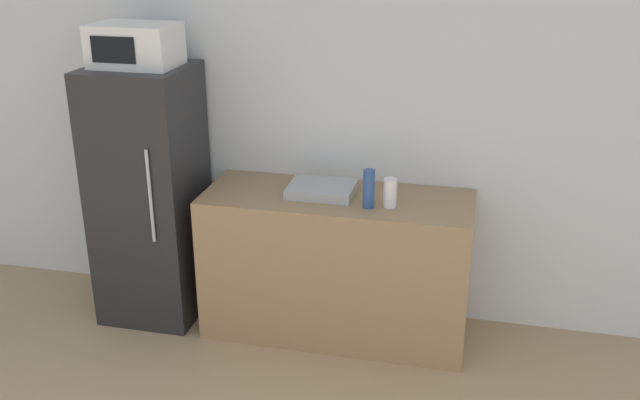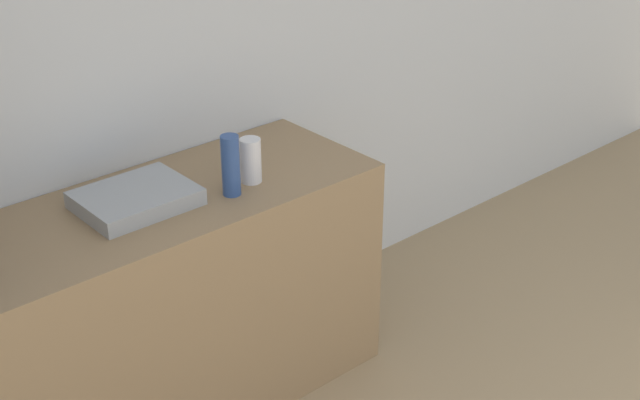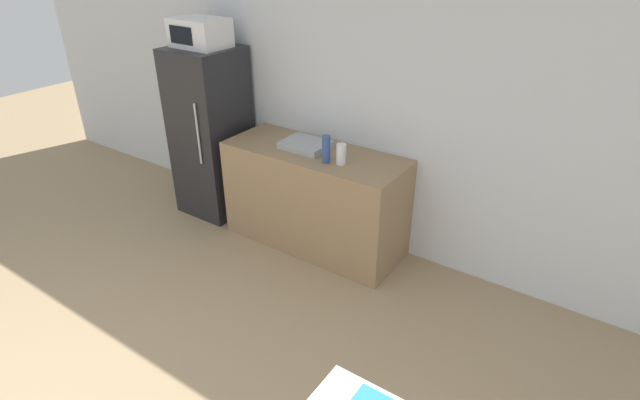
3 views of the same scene
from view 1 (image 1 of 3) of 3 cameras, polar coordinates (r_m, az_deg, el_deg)
The scene contains 7 objects.
wall_back at distance 4.42m, azimuth 1.74°, elevation 6.76°, with size 8.00×0.06×2.60m, color silver.
refrigerator at distance 4.61m, azimuth -13.48°, elevation 0.39°, with size 0.60×0.62×1.62m.
microwave at distance 4.37m, azimuth -14.56°, elevation 11.90°, with size 0.48×0.36×0.25m.
counter at distance 4.39m, azimuth 1.35°, elevation -5.18°, with size 1.60×0.62×0.90m, color #937551.
sink_basin at distance 4.23m, azimuth 0.14°, elevation 0.86°, with size 0.39×0.31×0.06m, color #9EA3A8.
bottle_tall at distance 4.02m, azimuth 3.92°, elevation 0.90°, with size 0.07×0.07×0.23m, color #2D4C8C.
bottle_short at distance 4.05m, azimuth 5.63°, elevation 0.58°, with size 0.08×0.08×0.17m, color silver.
Camera 1 is at (0.84, -1.00, 2.43)m, focal length 40.00 mm.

